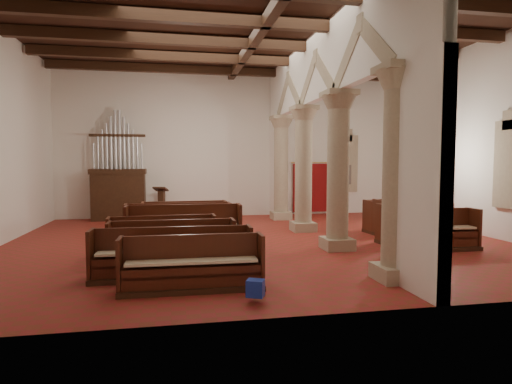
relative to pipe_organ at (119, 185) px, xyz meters
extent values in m
plane|color=maroon|center=(4.50, -5.50, -1.37)|extent=(14.00, 14.00, 0.00)
plane|color=#331B11|center=(4.50, -5.50, 4.63)|extent=(14.00, 14.00, 0.00)
cube|color=white|center=(4.50, 0.50, 1.63)|extent=(14.00, 0.02, 6.00)
cube|color=white|center=(4.50, -11.50, 1.63)|extent=(14.00, 0.02, 6.00)
cube|color=white|center=(11.50, -5.50, 1.63)|extent=(0.02, 12.00, 6.00)
cube|color=tan|center=(6.30, -10.00, -1.22)|extent=(0.75, 0.75, 0.30)
cylinder|color=tan|center=(6.30, -10.00, 0.58)|extent=(0.56, 0.56, 3.30)
cube|color=tan|center=(6.30, -7.00, -1.22)|extent=(0.75, 0.75, 0.30)
cylinder|color=tan|center=(6.30, -7.00, 0.58)|extent=(0.56, 0.56, 3.30)
cube|color=tan|center=(6.30, -4.00, -1.22)|extent=(0.75, 0.75, 0.30)
cylinder|color=tan|center=(6.30, -4.00, 0.58)|extent=(0.56, 0.56, 3.30)
cube|color=tan|center=(6.30, -1.00, -1.22)|extent=(0.75, 0.75, 0.30)
cylinder|color=tan|center=(6.30, -1.00, 0.58)|extent=(0.56, 0.56, 3.30)
cube|color=white|center=(6.30, -5.50, 3.66)|extent=(0.25, 11.90, 1.93)
cube|color=#2D6552|center=(11.48, -3.00, 0.83)|extent=(0.03, 1.00, 2.20)
cube|color=#2D6552|center=(9.50, 0.48, 0.83)|extent=(1.00, 0.03, 2.20)
cube|color=#362011|center=(0.00, 0.00, -0.47)|extent=(2.00, 0.80, 1.80)
cube|color=#362011|center=(0.00, 0.00, 0.53)|extent=(2.10, 0.85, 0.20)
cube|color=#362011|center=(1.64, 0.00, -1.32)|extent=(0.60, 0.60, 0.10)
cube|color=#362011|center=(1.64, 0.00, -0.80)|extent=(0.29, 0.29, 1.15)
cube|color=#362011|center=(1.64, -0.08, -0.17)|extent=(0.63, 0.56, 0.20)
cube|color=maroon|center=(8.00, 0.42, -0.22)|extent=(1.60, 0.06, 2.10)
cylinder|color=gold|center=(8.00, 0.40, 0.88)|extent=(1.80, 0.04, 0.04)
cone|color=#362011|center=(9.24, -0.38, -1.31)|extent=(0.35, 0.35, 0.12)
cylinder|color=gold|center=(9.24, -0.38, -0.21)|extent=(0.04, 0.04, 2.31)
cylinder|color=gold|center=(9.24, -0.38, 0.85)|extent=(0.08, 0.68, 0.03)
cube|color=navy|center=(9.24, -0.40, 0.36)|extent=(0.53, 0.06, 0.82)
cube|color=#17148F|center=(3.43, -10.77, -1.13)|extent=(0.34, 0.31, 0.27)
cube|color=#16339A|center=(3.42, -8.09, -1.10)|extent=(0.39, 0.34, 0.33)
cube|color=navy|center=(2.86, -5.99, -1.11)|extent=(0.33, 0.28, 0.32)
cylinder|color=white|center=(1.32, -9.23, -1.21)|extent=(0.92, 0.37, 0.09)
cylinder|color=white|center=(2.79, -8.17, -1.21)|extent=(0.92, 0.26, 0.09)
cube|color=#362011|center=(2.46, -9.90, -1.32)|extent=(2.54, 0.68, 0.09)
cube|color=#4B1210|center=(2.46, -9.94, -1.07)|extent=(2.39, 0.41, 0.41)
cube|color=#4B1210|center=(2.46, -9.73, -0.84)|extent=(2.38, 0.10, 0.88)
cube|color=#4B1210|center=(1.23, -9.88, -0.84)|extent=(0.07, 0.55, 0.88)
cube|color=#4B1210|center=(3.69, -9.88, -0.84)|extent=(0.07, 0.55, 0.88)
cube|color=beige|center=(2.46, -9.94, -0.84)|extent=(2.29, 0.37, 0.05)
cube|color=#362011|center=(2.11, -9.04, -1.32)|extent=(3.12, 0.74, 0.09)
cube|color=#4F1011|center=(2.11, -9.08, -1.06)|extent=(2.96, 0.45, 0.42)
cube|color=#4F1011|center=(2.11, -8.87, -0.83)|extent=(2.96, 0.14, 0.90)
cube|color=#4F1011|center=(0.59, -9.02, -0.83)|extent=(0.08, 0.57, 0.90)
cube|color=#4F1011|center=(3.63, -9.02, -0.83)|extent=(0.08, 0.57, 0.90)
cube|color=beige|center=(2.11, -9.08, -0.83)|extent=(2.84, 0.41, 0.05)
cube|color=#362011|center=(2.11, -8.04, -1.32)|extent=(2.73, 0.69, 0.09)
cube|color=#46170F|center=(2.11, -8.09, -1.06)|extent=(2.58, 0.40, 0.43)
cube|color=#46170F|center=(2.11, -7.87, -0.83)|extent=(2.58, 0.09, 0.90)
cube|color=#46170F|center=(0.78, -8.02, -0.83)|extent=(0.07, 0.57, 0.90)
cube|color=#46170F|center=(3.43, -8.02, -0.83)|extent=(0.07, 0.57, 0.90)
cube|color=beige|center=(2.11, -8.09, -0.83)|extent=(2.47, 0.37, 0.05)
cube|color=#362011|center=(1.87, -6.96, -1.32)|extent=(2.59, 0.76, 0.09)
cube|color=#4B1110|center=(1.87, -7.01, -1.07)|extent=(2.43, 0.48, 0.41)
cube|color=#4B1110|center=(1.87, -6.80, -0.84)|extent=(2.41, 0.18, 0.87)
cube|color=#4B1110|center=(0.62, -6.94, -0.84)|extent=(0.09, 0.55, 0.87)
cube|color=#4B1110|center=(3.11, -6.94, -0.84)|extent=(0.09, 0.55, 0.87)
cube|color=beige|center=(1.87, -7.01, -0.84)|extent=(2.33, 0.44, 0.05)
cube|color=#362011|center=(2.40, -6.03, -1.32)|extent=(3.03, 0.81, 0.11)
cube|color=#4B1610|center=(2.40, -6.08, -1.02)|extent=(2.88, 0.49, 0.49)
cube|color=#4B1610|center=(2.40, -5.83, -0.75)|extent=(2.87, 0.13, 1.03)
cube|color=#4B1610|center=(0.92, -6.01, -0.75)|extent=(0.09, 0.65, 1.03)
cube|color=#4B1610|center=(3.87, -6.01, -0.75)|extent=(0.09, 0.65, 1.03)
cube|color=beige|center=(2.40, -6.08, -0.75)|extent=(2.76, 0.44, 0.05)
cube|color=#362011|center=(2.27, -4.53, -1.32)|extent=(3.14, 0.73, 0.10)
cube|color=#481D0F|center=(2.27, -4.58, -1.05)|extent=(2.99, 0.44, 0.45)
cube|color=#481D0F|center=(2.27, -4.35, -0.80)|extent=(2.98, 0.11, 0.94)
cube|color=#481D0F|center=(0.73, -4.51, -0.80)|extent=(0.08, 0.59, 0.94)
cube|color=#481D0F|center=(3.80, -4.51, -0.80)|extent=(0.08, 0.59, 0.94)
cube|color=beige|center=(2.27, -4.58, -0.80)|extent=(2.87, 0.39, 0.05)
cube|color=#362011|center=(2.46, -3.94, -1.32)|extent=(2.65, 0.80, 0.10)
cube|color=#4D1F10|center=(2.46, -3.99, -1.05)|extent=(2.48, 0.50, 0.44)
cube|color=#4D1F10|center=(2.46, -3.76, -0.80)|extent=(2.47, 0.17, 0.94)
cube|color=#4D1F10|center=(1.19, -3.92, -0.80)|extent=(0.09, 0.60, 0.94)
cube|color=#4D1F10|center=(3.74, -3.92, -0.80)|extent=(0.09, 0.60, 0.94)
cube|color=beige|center=(2.46, -3.99, -0.80)|extent=(2.38, 0.46, 0.05)
cube|color=#362011|center=(8.86, -7.55, -1.32)|extent=(2.09, 0.74, 0.10)
cube|color=#411C0E|center=(8.86, -7.60, -1.04)|extent=(1.93, 0.43, 0.45)
cube|color=#411C0E|center=(8.86, -7.36, -0.79)|extent=(1.93, 0.10, 0.96)
cube|color=#411C0E|center=(7.85, -7.53, -0.79)|extent=(0.08, 0.61, 0.96)
cube|color=#411C0E|center=(9.86, -7.53, -0.79)|extent=(0.08, 0.61, 0.96)
cube|color=beige|center=(8.86, -7.60, -0.79)|extent=(1.85, 0.39, 0.05)
cube|color=#362011|center=(8.75, -6.59, -1.32)|extent=(2.12, 0.87, 0.11)
cube|color=#4E1B10|center=(8.75, -6.64, -1.03)|extent=(1.95, 0.54, 0.48)
cube|color=#4E1B10|center=(8.75, -6.39, -0.76)|extent=(1.92, 0.19, 1.01)
cube|color=#4E1B10|center=(7.75, -6.56, -0.76)|extent=(0.11, 0.64, 1.01)
cube|color=#4E1B10|center=(9.75, -6.56, -0.76)|extent=(0.11, 0.64, 1.01)
cube|color=beige|center=(8.75, -6.64, -0.76)|extent=(1.87, 0.50, 0.05)
cube|color=#362011|center=(9.19, -5.39, -1.32)|extent=(2.00, 0.85, 0.11)
cube|color=#47100F|center=(9.19, -5.44, -1.02)|extent=(1.83, 0.52, 0.48)
cube|color=#47100F|center=(9.19, -5.20, -0.75)|extent=(1.82, 0.16, 1.02)
cube|color=#47100F|center=(8.25, -5.37, -0.75)|extent=(0.11, 0.65, 1.02)
cube|color=#47100F|center=(10.14, -5.37, -0.75)|extent=(0.11, 0.65, 1.02)
cube|color=beige|center=(9.19, -5.44, -0.75)|extent=(1.76, 0.47, 0.05)
cube|color=#362011|center=(9.12, -4.76, -1.32)|extent=(1.95, 0.83, 0.10)
cube|color=#4C1210|center=(9.12, -4.81, -1.04)|extent=(1.78, 0.52, 0.45)
cube|color=#4C1210|center=(9.12, -4.58, -0.79)|extent=(1.76, 0.18, 0.95)
cube|color=#4C1210|center=(8.20, -4.74, -0.79)|extent=(0.11, 0.61, 0.95)
cube|color=#4C1210|center=(10.04, -4.74, -0.79)|extent=(0.11, 0.61, 0.95)
cube|color=beige|center=(9.12, -4.81, -0.79)|extent=(1.71, 0.47, 0.05)
camera|label=1|loc=(2.17, -17.41, 0.89)|focal=30.00mm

